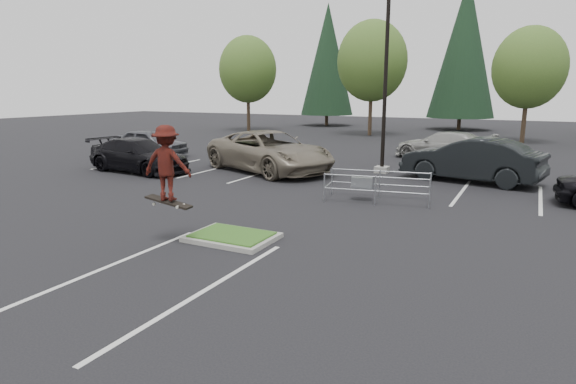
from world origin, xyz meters
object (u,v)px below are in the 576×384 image
at_px(cart_corral, 366,183).
at_px(decid_b, 372,64).
at_px(car_l_black, 138,155).
at_px(car_far_silver, 445,145).
at_px(skateboarder, 167,164).
at_px(decid_c, 529,70).
at_px(decid_a, 248,72).
at_px(conif_b, 464,48).
at_px(car_l_grey, 149,143).
at_px(car_l_tan, 269,151).
at_px(conif_a, 328,60).
at_px(light_pole, 386,74).
at_px(car_r_charc, 471,160).

bearing_deg(cart_corral, decid_b, 97.68).
distance_m(car_l_black, car_far_silver, 16.53).
bearing_deg(skateboarder, decid_c, -117.28).
distance_m(decid_a, skateboarder, 35.47).
xyz_separation_m(skateboarder, car_l_black, (-8.80, 8.00, -1.27)).
distance_m(decid_b, car_far_silver, 15.95).
xyz_separation_m(decid_a, conif_b, (18.01, 10.47, 2.27)).
distance_m(cart_corral, car_far_silver, 12.02).
distance_m(decid_a, car_l_grey, 19.67).
bearing_deg(car_far_silver, skateboarder, 0.98).
xyz_separation_m(car_l_grey, car_far_silver, (15.84, 6.50, -0.01)).
bearing_deg(car_l_tan, decid_b, 27.64).
xyz_separation_m(conif_a, cart_corral, (15.66, -34.00, -6.46)).
height_order(light_pole, car_far_silver, light_pole).
distance_m(decid_b, car_l_tan, 21.24).
distance_m(decid_c, car_r_charc, 18.89).
distance_m(light_pole, car_l_grey, 14.51).
bearing_deg(car_far_silver, car_l_tan, -28.85).
xyz_separation_m(light_pole, car_l_black, (-10.50, -5.00, -3.77)).
relative_size(decid_a, car_l_grey, 1.91).
distance_m(light_pole, skateboarder, 13.35).
relative_size(decid_b, skateboarder, 4.73).
bearing_deg(light_pole, conif_b, 91.01).
bearing_deg(car_l_grey, decid_c, -53.49).
xyz_separation_m(cart_corral, car_l_grey, (-15.16, 5.50, 0.16)).
bearing_deg(conif_a, car_r_charc, -57.01).
bearing_deg(conif_a, decid_b, -49.83).
xyz_separation_m(decid_a, car_far_silver, (20.35, -12.03, -4.79)).
xyz_separation_m(light_pole, decid_c, (5.49, 17.83, 0.69)).
relative_size(car_r_charc, car_far_silver, 1.05).
bearing_deg(decid_b, car_l_grey, -111.48).
relative_size(decid_a, car_far_silver, 1.64).
distance_m(conif_a, car_l_black, 33.83).
bearing_deg(cart_corral, skateboarder, -121.93).
bearing_deg(car_l_black, conif_a, 12.14).
bearing_deg(car_far_silver, light_pole, -5.51).
height_order(decid_a, car_l_grey, decid_a).
distance_m(decid_a, decid_b, 12.02).
distance_m(light_pole, decid_b, 19.70).
xyz_separation_m(conif_b, cart_corral, (1.66, -34.50, -7.21)).
height_order(decid_c, car_l_black, decid_c).
height_order(conif_b, car_l_grey, conif_b).
bearing_deg(car_l_grey, car_far_silver, -74.43).
relative_size(decid_a, skateboarder, 4.37).
bearing_deg(car_l_grey, car_r_charc, -96.74).
height_order(skateboarder, car_l_grey, skateboarder).
bearing_deg(car_l_tan, light_pole, -44.34).
xyz_separation_m(decid_b, car_l_black, (-3.99, -23.53, -5.25)).
xyz_separation_m(light_pole, conif_b, (-0.50, 28.50, 3.29)).
bearing_deg(skateboarder, decid_a, -75.71).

